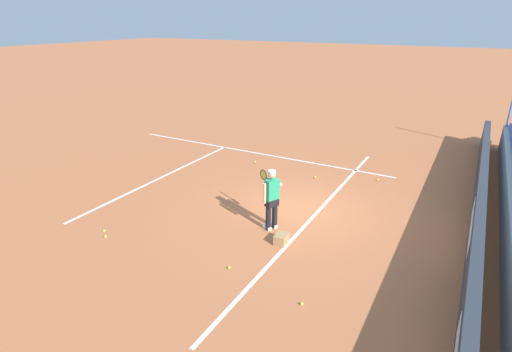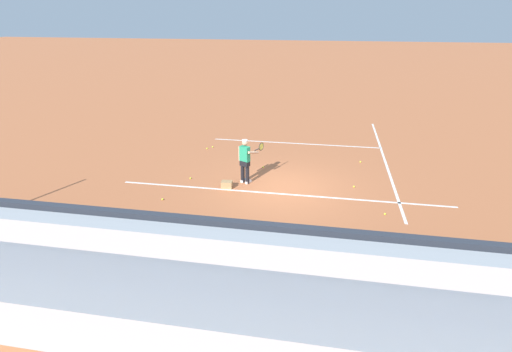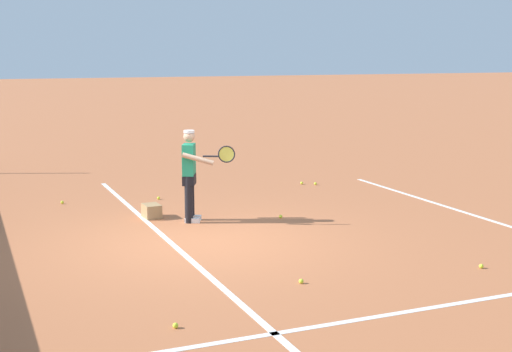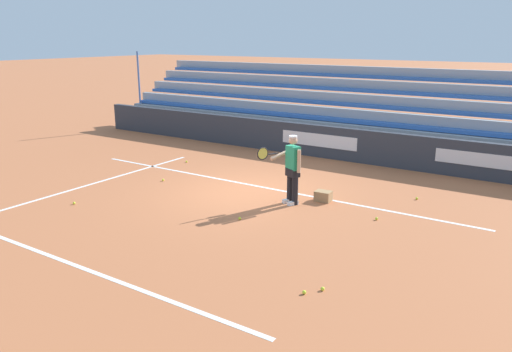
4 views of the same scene
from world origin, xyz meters
The scene contains 16 objects.
ground_plane centered at (0.00, 0.00, 0.00)m, with size 160.00×160.00×0.00m, color #B7663D.
court_baseline_white centered at (0.00, -0.50, 0.00)m, with size 12.00×0.10×0.01m, color white.
court_sideline_white centered at (4.11, 4.00, 0.00)m, with size 0.10×12.00×0.01m, color white.
court_service_line_white centered at (0.00, 5.50, 0.00)m, with size 8.22×0.10×0.01m, color white.
back_wall_sponsor_board centered at (-0.01, -4.66, 0.55)m, with size 20.78×0.25×1.10m.
bleacher_stand centered at (0.00, -6.89, 0.76)m, with size 19.74×3.20×3.40m.
tennis_player centered at (-1.43, 0.28, 0.89)m, with size 0.88×0.90×1.71m.
ball_box_cardboard centered at (-2.02, -0.33, 0.13)m, with size 0.40×0.30×0.26m, color #A87F51.
tennis_ball_by_box centered at (-3.97, -1.74, 0.03)m, with size 0.07×0.07×0.07m, color #CCE533.
tennis_ball_toward_net centered at (3.03, 3.30, 0.03)m, with size 0.07×0.07×0.07m, color #CCE533.
tennis_ball_near_player centered at (3.52, -1.48, 0.03)m, with size 0.07×0.07×0.07m, color #CCE533.
tennis_ball_far_left centered at (-1.02, 1.93, 0.03)m, with size 0.07×0.07×0.07m, color #CCE533.
tennis_ball_on_baseline centered at (2.64, 0.56, 0.03)m, with size 0.07×0.07×0.07m, color #CCE533.
tennis_ball_stray_back centered at (-4.05, 3.88, 0.03)m, with size 0.07×0.07×0.07m, color #CCE533.
tennis_ball_midcourt centered at (-3.63, 0.24, 0.03)m, with size 0.07×0.07×0.07m, color #CCE533.
tennis_ball_far_right centered at (-3.85, 4.14, 0.03)m, with size 0.07×0.07×0.07m, color #CCE533.
Camera 4 is at (-7.17, 10.62, 4.00)m, focal length 35.00 mm.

